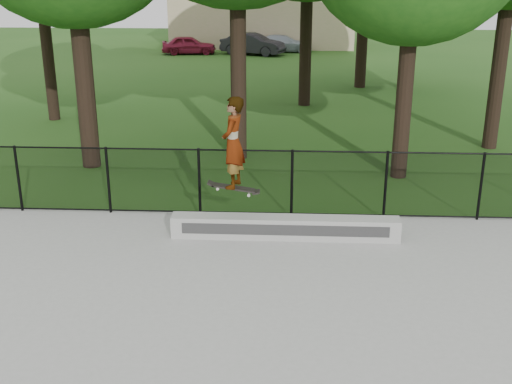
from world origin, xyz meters
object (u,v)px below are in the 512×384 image
(car_c, at_px, (283,43))
(car_b, at_px, (253,44))
(skater_airborne, at_px, (233,144))
(grind_ledge, at_px, (285,227))
(car_a, at_px, (189,45))

(car_c, bearing_deg, car_b, 127.55)
(car_c, relative_size, skater_airborne, 1.74)
(grind_ledge, distance_m, car_c, 29.65)
(skater_airborne, bearing_deg, grind_ledge, 7.97)
(car_b, bearing_deg, grind_ledge, -155.14)
(car_b, height_order, car_c, car_b)
(grind_ledge, height_order, car_a, car_a)
(grind_ledge, relative_size, car_a, 1.39)
(grind_ledge, xyz_separation_m, car_a, (-6.24, 28.24, 0.28))
(grind_ledge, relative_size, skater_airborne, 2.38)
(car_b, distance_m, skater_airborne, 28.36)
(car_c, bearing_deg, grind_ledge, 179.64)
(car_b, xyz_separation_m, skater_airborne, (1.26, -28.30, 1.38))
(grind_ledge, height_order, skater_airborne, skater_airborne)
(car_c, bearing_deg, car_a, 102.48)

